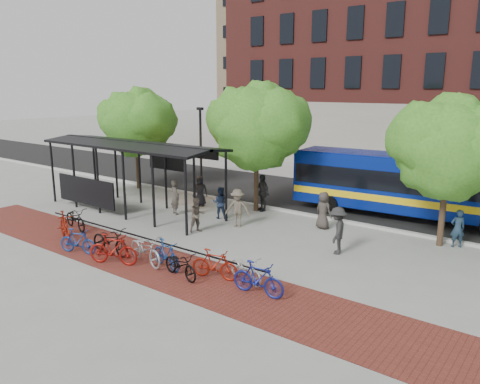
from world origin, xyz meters
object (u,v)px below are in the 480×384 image
Objects in this scene: tree_c at (452,145)px; pedestrian_6 at (323,210)px; lamp_post_left at (201,151)px; bike_9 at (215,264)px; bike_3 at (78,241)px; bike_4 at (110,241)px; pedestrian_4 at (262,193)px; pedestrian_8 at (197,215)px; bike_0 at (76,218)px; pedestrian_3 at (237,208)px; bike_6 at (145,249)px; pedestrian_2 at (220,203)px; bike_8 at (181,265)px; tree_b at (259,123)px; tree_a at (137,120)px; bike_1 at (65,227)px; bike_5 at (113,249)px; bus_shelter at (130,152)px; pedestrian_0 at (200,191)px; bike_7 at (166,254)px; pedestrian_1 at (175,197)px; bike_11 at (258,279)px; pedestrian_7 at (458,228)px; bus at (412,183)px; bike_10 at (246,269)px; pedestrian_9 at (337,230)px.

pedestrian_6 is at bearing -170.83° from tree_c.
bike_9 is at bearing -46.15° from lamp_post_left.
bike_3 is 1.26m from bike_4.
pedestrian_4 is at bearing -1.62° from lamp_post_left.
pedestrian_4 is 1.24× the size of pedestrian_8.
lamp_post_left is 4.62m from pedestrian_4.
pedestrian_3 reaches higher than bike_0.
pedestrian_2 is (-1.62, 6.20, 0.23)m from bike_6.
bike_8 is at bearing -120.94° from pedestrian_8.
bike_0 is at bearing -121.53° from tree_b.
pedestrian_3 is (9.88, -2.89, -3.37)m from tree_a.
bike_1 reaches higher than bike_5.
tree_c is at bearing 15.06° from bus_shelter.
tree_c is 3.53× the size of pedestrian_6.
tree_b is 10.31m from bike_3.
pedestrian_0 is 4.67m from pedestrian_8.
pedestrian_1 reaches higher than bike_7.
tree_c is 3.41× the size of pedestrian_1.
pedestrian_1 is (-8.62, 5.14, 0.34)m from bike_11.
tree_b is 9.00m from tree_c.
tree_c is 3.86× the size of pedestrian_7.
bus is 6.61× the size of bike_8.
bike_5 is at bearing -45.17° from bus_shelter.
pedestrian_0 is at bearing -29.08° from pedestrian_7.
pedestrian_6 is (9.32, 3.04, -2.16)m from bus_shelter.
pedestrian_0 is at bearing -137.31° from pedestrian_4.
pedestrian_7 reaches higher than bike_3.
bike_5 is at bearing 130.14° from bike_7.
tree_a is 14.25m from bike_7.
pedestrian_7 is (5.62, 8.20, 0.26)m from bike_9.
pedestrian_4 reaches higher than pedestrian_6.
bike_7 is at bearing -77.02° from tree_b.
pedestrian_7 is at bearing -31.40° from bike_6.
bike_9 is 5.23m from pedestrian_8.
tree_c reaches higher than bike_10.
bike_6 reaches higher than bike_0.
bus is (15.66, 3.21, -2.49)m from tree_a.
pedestrian_8 is (4.59, 2.99, 0.26)m from bike_0.
pedestrian_4 is at bearing 25.55° from bike_7.
tree_b is 3.52m from pedestrian_4.
bus_shelter is at bearing -104.52° from pedestrian_9.
pedestrian_3 is (0.73, 6.34, 0.31)m from bike_5.
bike_7 is at bearing -129.22° from pedestrian_8.
bike_3 is 0.78× the size of bike_6.
tree_a is 3.09× the size of bike_4.
pedestrian_2 reaches higher than bike_7.
bike_10 is (4.66, 1.64, -0.12)m from bike_5.
bike_5 is at bearing 127.54° from bike_10.
pedestrian_9 is (9.62, 5.38, 0.31)m from bike_1.
bike_11 is (9.33, 0.55, -0.07)m from bike_1.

